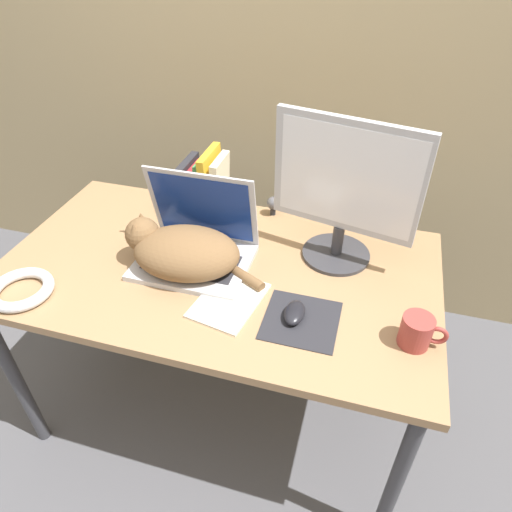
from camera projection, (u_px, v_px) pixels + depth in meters
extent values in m
plane|color=#4C4C51|center=(191.00, 494.00, 1.61)|extent=(12.00, 12.00, 0.00)
cube|color=tan|center=(285.00, 19.00, 1.74)|extent=(8.00, 0.05, 2.60)
cube|color=#93704C|center=(217.00, 269.00, 1.46)|extent=(1.38, 0.77, 0.03)
cylinder|color=#38383D|center=(16.00, 379.00, 1.57)|extent=(0.04, 0.04, 0.71)
cylinder|color=#38383D|center=(396.00, 482.00, 1.29)|extent=(0.04, 0.04, 0.71)
cylinder|color=#38383D|center=(115.00, 262.00, 2.08)|extent=(0.04, 0.04, 0.71)
cylinder|color=#38383D|center=(403.00, 318.00, 1.80)|extent=(0.04, 0.04, 0.71)
cube|color=#B7B7BC|center=(194.00, 262.00, 1.45)|extent=(0.35, 0.27, 0.02)
cube|color=#28282D|center=(192.00, 262.00, 1.43)|extent=(0.29, 0.14, 0.00)
cube|color=#B7B7BC|center=(203.00, 207.00, 1.44)|extent=(0.35, 0.06, 0.27)
cube|color=navy|center=(202.00, 208.00, 1.44)|extent=(0.32, 0.05, 0.23)
ellipsoid|color=brown|center=(187.00, 253.00, 1.39)|extent=(0.35, 0.26, 0.14)
sphere|color=brown|center=(143.00, 234.00, 1.41)|extent=(0.11, 0.11, 0.11)
cone|color=brown|center=(141.00, 218.00, 1.41)|extent=(0.04, 0.04, 0.03)
cone|color=brown|center=(134.00, 229.00, 1.37)|extent=(0.04, 0.04, 0.03)
cylinder|color=brown|center=(245.00, 277.00, 1.38)|extent=(0.14, 0.09, 0.03)
cylinder|color=#333338|center=(336.00, 254.00, 1.49)|extent=(0.22, 0.22, 0.01)
cylinder|color=#333338|center=(338.00, 240.00, 1.45)|extent=(0.04, 0.04, 0.10)
cube|color=#B2B2B7|center=(346.00, 176.00, 1.31)|extent=(0.44, 0.12, 0.35)
cube|color=white|center=(347.00, 179.00, 1.31)|extent=(0.40, 0.09, 0.30)
cube|color=#232328|center=(301.00, 320.00, 1.26)|extent=(0.20, 0.20, 0.00)
ellipsoid|color=black|center=(295.00, 313.00, 1.26)|extent=(0.06, 0.10, 0.03)
cube|color=#232328|center=(189.00, 187.00, 1.64)|extent=(0.03, 0.15, 0.21)
cube|color=maroon|center=(197.00, 190.00, 1.64)|extent=(0.03, 0.12, 0.19)
cube|color=#387A42|center=(204.00, 188.00, 1.62)|extent=(0.03, 0.13, 0.22)
cube|color=gold|center=(212.00, 185.00, 1.61)|extent=(0.03, 0.17, 0.25)
cube|color=beige|center=(220.00, 188.00, 1.61)|extent=(0.04, 0.14, 0.23)
torus|color=silver|center=(21.00, 289.00, 1.34)|extent=(0.19, 0.19, 0.03)
cube|color=silver|center=(229.00, 300.00, 1.32)|extent=(0.20, 0.25, 0.01)
cylinder|color=#232328|center=(273.00, 211.00, 1.68)|extent=(0.02, 0.02, 0.02)
sphere|color=#4C4C51|center=(273.00, 203.00, 1.66)|extent=(0.05, 0.05, 0.05)
cylinder|color=#993833|center=(416.00, 331.00, 1.17)|extent=(0.08, 0.08, 0.09)
torus|color=#993833|center=(437.00, 335.00, 1.16)|extent=(0.06, 0.01, 0.06)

